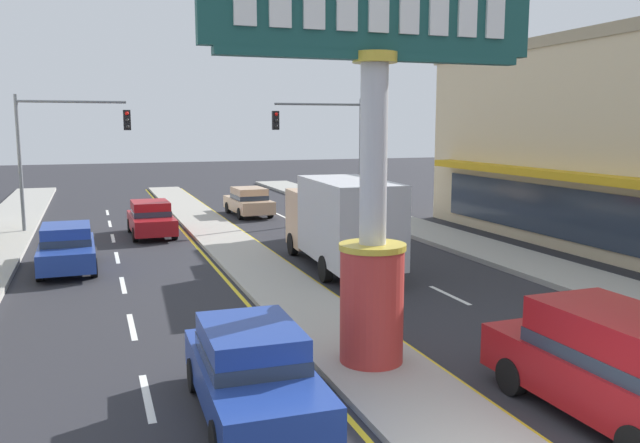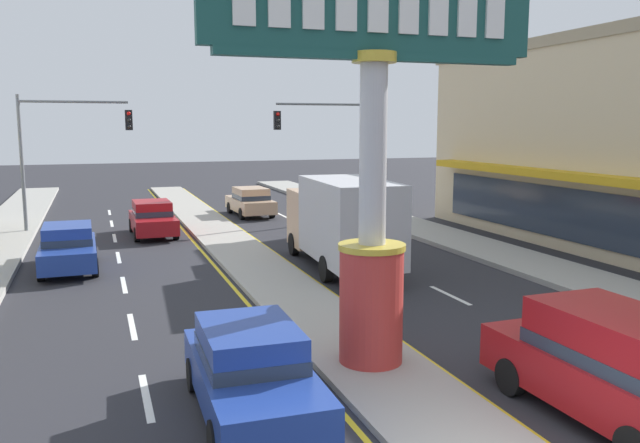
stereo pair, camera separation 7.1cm
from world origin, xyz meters
The scene contains 12 objects.
median_strip centered at (0.00, 18.00, 0.07)m, with size 2.25×52.00×0.14m, color #A39E93.
sidewalk_right centered at (9.07, 16.00, 0.09)m, with size 2.68×60.00×0.18m, color #9E9B93.
lane_markings centered at (0.00, 16.65, 0.00)m, with size 8.99×52.00×0.01m.
district_sign centered at (0.00, 4.80, 3.96)m, with size 6.71×1.34×7.76m.
traffic_light_left_side centered at (-6.36, 24.67, 4.25)m, with size 4.86×0.46×6.20m.
traffic_light_right_side centered at (6.36, 24.50, 4.25)m, with size 4.86×0.46×6.20m.
sedan_near_right_lane centered at (-2.78, 22.52, 0.79)m, with size 1.90×4.33×1.53m.
box_truck_far_right_lane centered at (2.69, 13.45, 1.69)m, with size 2.54×7.01×3.12m.
sedan_near_left_lane centered at (2.78, 27.33, 0.79)m, with size 1.96×4.36×1.53m.
sedan_mid_left_lane centered at (-6.08, 16.39, 0.79)m, with size 1.88×4.32×1.53m.
suv_far_left_oncoming centered at (2.78, 1.24, 0.98)m, with size 2.05×4.64×1.90m.
sedan_kerb_right centered at (-2.77, 3.52, 0.79)m, with size 1.90×4.33×1.53m.
Camera 1 is at (-5.18, -6.73, 4.88)m, focal length 36.41 mm.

